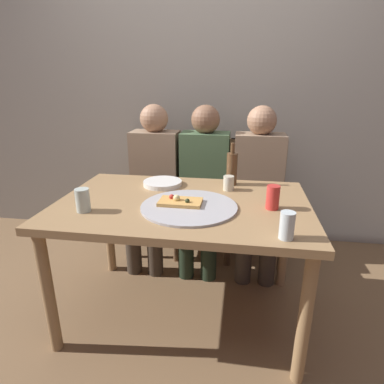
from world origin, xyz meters
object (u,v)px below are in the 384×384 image
tumbler_far (83,200)px  soda_can (273,197)px  wine_glass (287,225)px  chair_middle (205,189)px  plate_stack (163,183)px  guest_in_beanie (203,179)px  tumbler_near (229,183)px  dining_table (183,215)px  pizza_tray (189,207)px  pizza_slice_last (180,201)px  wine_bottle (232,168)px  guest_by_wall (258,181)px  guest_in_sweater (153,177)px  chair_right (256,191)px  chair_left (159,186)px

tumbler_far → soda_can: 0.94m
wine_glass → chair_middle: (-0.47, 1.19, -0.27)m
plate_stack → chair_middle: size_ratio=0.26×
wine_glass → guest_in_beanie: guest_in_beanie is taller
wine_glass → soda_can: bearing=95.5°
tumbler_far → plate_stack: tumbler_far is taller
tumbler_near → tumbler_far: size_ratio=0.74×
dining_table → soda_can: bearing=-3.9°
dining_table → plate_stack: (-0.17, 0.25, 0.10)m
dining_table → tumbler_far: tumbler_far is taller
pizza_tray → wine_glass: bearing=-31.0°
pizza_tray → guest_in_beanie: 0.78m
pizza_slice_last → soda_can: soda_can is taller
wine_bottle → plate_stack: 0.44m
pizza_slice_last → wine_bottle: (0.25, 0.40, 0.08)m
pizza_slice_last → plate_stack: bearing=118.1°
tumbler_far → guest_by_wall: 1.27m
pizza_slice_last → tumbler_far: (-0.46, -0.14, 0.03)m
guest_in_sweater → dining_table: bearing=117.4°
soda_can → chair_right: 0.91m
guest_in_beanie → wine_bottle: bearing=121.7°
soda_can → chair_middle: size_ratio=0.14×
wine_glass → chair_left: (-0.85, 1.19, -0.27)m
wine_bottle → tumbler_far: size_ratio=2.23×
pizza_slice_last → wine_bottle: size_ratio=0.85×
wine_bottle → plate_stack: wine_bottle is taller
pizza_tray → wine_bottle: 0.47m
chair_left → guest_by_wall: size_ratio=0.77×
soda_can → pizza_slice_last: bearing=-176.0°
pizza_tray → soda_can: (0.42, 0.05, 0.06)m
wine_bottle → guest_in_beanie: bearing=121.7°
dining_table → plate_stack: size_ratio=5.66×
chair_middle → guest_in_beanie: 0.20m
wine_glass → plate_stack: bearing=137.8°
tumbler_far → chair_middle: bearing=65.0°
chair_middle → tumbler_near: bearing=108.4°
plate_stack → chair_right: chair_right is taller
guest_in_sweater → chair_middle: bearing=-158.6°
pizza_tray → plate_stack: plate_stack is taller
pizza_tray → wine_glass: wine_glass is taller
pizza_slice_last → tumbler_near: (0.24, 0.29, 0.02)m
dining_table → pizza_slice_last: bearing=-92.0°
pizza_slice_last → guest_by_wall: size_ratio=0.19×
guest_by_wall → dining_table: bearing=57.9°
pizza_slice_last → pizza_tray: bearing=-21.0°
wine_bottle → guest_by_wall: guest_by_wall is taller
plate_stack → guest_by_wall: 0.75m
dining_table → tumbler_near: bearing=43.9°
plate_stack → chair_left: bearing=107.4°
tumbler_near → guest_in_sweater: (-0.59, 0.46, -0.12)m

